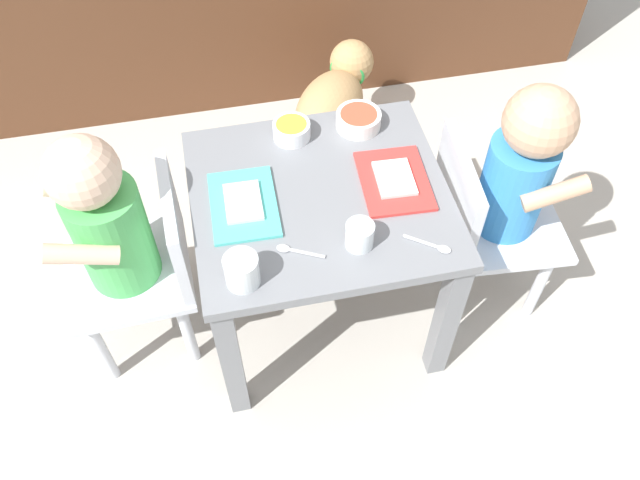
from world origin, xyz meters
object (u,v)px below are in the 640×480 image
Objects in this scene: seated_child_left at (116,230)px; veggie_bowl_far at (358,119)px; food_tray_left at (243,202)px; spoon_by_left_tray at (296,251)px; dog at (334,101)px; water_cup_left at (360,236)px; seated_child_right at (512,179)px; dining_table at (320,220)px; cereal_bowl_left_side at (292,130)px; food_tray_right at (394,179)px; spoon_by_right_tray at (432,245)px; water_cup_right at (242,272)px.

seated_child_left is 6.44× the size of veggie_bowl_far.
spoon_by_left_tray is (0.08, -0.14, -0.00)m from food_tray_left.
dog is 6.78× the size of water_cup_left.
seated_child_left reaches higher than seated_child_right.
spoon_by_left_tray is at bearing -122.54° from veggie_bowl_far.
seated_child_left is at bearing -163.63° from veggie_bowl_far.
dining_table is 0.22m from cereal_bowl_left_side.
seated_child_left is 0.87m from seated_child_right.
veggie_bowl_far is 0.39m from spoon_by_left_tray.
food_tray_left is 1.01× the size of food_tray_right.
veggie_bowl_far is (-0.30, 0.20, 0.05)m from seated_child_right.
food_tray_right is 2.25× the size of spoon_by_right_tray.
cereal_bowl_left_side is at bearing 102.65° from water_cup_left.
spoon_by_left_tray is at bearing -108.91° from dog.
water_cup_left is at bearing 9.69° from water_cup_right.
dining_table is 1.40× the size of dog.
dog is 0.79m from spoon_by_left_tray.
seated_child_left is 11.65× the size of water_cup_left.
water_cup_right is 0.79× the size of cereal_bowl_left_side.
spoon_by_left_tray is (0.35, -0.16, 0.04)m from seated_child_left.
seated_child_right is at bearing 34.18° from spoon_by_right_tray.
water_cup_right is (-0.35, -0.19, 0.02)m from food_tray_right.
food_tray_left is 3.49× the size of water_cup_left.
water_cup_right reaches higher than spoon_by_left_tray.
food_tray_right is (-0.00, -0.56, 0.25)m from dog.
food_tray_right is 3.45× the size of water_cup_left.
cereal_bowl_left_side reaches higher than veggie_bowl_far.
spoon_by_left_tray is at bearing -166.43° from seated_child_right.
water_cup_left is 0.85× the size of water_cup_right.
cereal_bowl_left_side is at bearing 21.66° from seated_child_left.
cereal_bowl_left_side is (0.41, 0.16, 0.06)m from seated_child_left.
seated_child_left is 0.83m from dog.
dining_table is 5.77× the size of spoon_by_left_tray.
water_cup_right reaches higher than water_cup_left.
water_cup_left is at bearing 165.74° from spoon_by_right_tray.
dining_table is 0.28m from spoon_by_right_tray.
food_tray_left and food_tray_right have the same top height.
spoon_by_right_tray is at bearing -88.12° from dog.
dog is 5.79× the size of water_cup_right.
food_tray_left is 0.20m from water_cup_right.
water_cup_left is 0.55× the size of veggie_bowl_far.
seated_child_left is 7.83× the size of cereal_bowl_left_side.
dining_table is 2.72× the size of food_tray_left.
dog is at bearing 59.94° from food_tray_left.
seated_child_right reaches higher than spoon_by_left_tray.
cereal_bowl_left_side reaches higher than spoon_by_right_tray.
food_tray_left is at bearing 119.96° from spoon_by_left_tray.
spoon_by_left_tray is (-0.05, -0.32, -0.02)m from cereal_bowl_left_side.
water_cup_right reaches higher than cereal_bowl_left_side.
water_cup_right is at bearing -113.61° from cereal_bowl_left_side.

